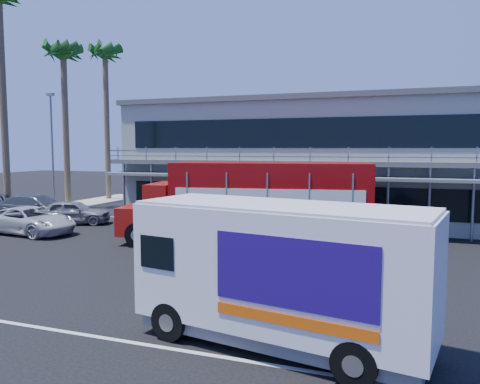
% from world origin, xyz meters
% --- Properties ---
extents(ground, '(120.00, 120.00, 0.00)m').
position_xyz_m(ground, '(0.00, 0.00, 0.00)').
color(ground, black).
rests_on(ground, ground).
extents(building, '(22.40, 12.00, 7.30)m').
position_xyz_m(building, '(3.00, 14.94, 3.66)').
color(building, '#A0A698').
rests_on(building, ground).
extents(palm_e, '(2.80, 2.80, 12.25)m').
position_xyz_m(palm_e, '(-14.70, 13.00, 10.57)').
color(palm_e, brown).
rests_on(palm_e, ground).
extents(palm_f, '(2.80, 2.80, 13.25)m').
position_xyz_m(palm_f, '(-15.10, 18.50, 11.47)').
color(palm_f, brown).
rests_on(palm_f, ground).
extents(light_pole_far, '(0.50, 0.25, 8.09)m').
position_xyz_m(light_pole_far, '(-14.20, 11.00, 4.50)').
color(light_pole_far, gray).
rests_on(light_pole_far, ground).
extents(red_truck, '(11.43, 4.36, 3.76)m').
position_xyz_m(red_truck, '(2.24, 4.88, 2.07)').
color(red_truck, '#A4130D').
rests_on(red_truck, ground).
extents(white_van, '(6.78, 3.31, 3.17)m').
position_xyz_m(white_van, '(6.08, -5.00, 1.68)').
color(white_van, white).
rests_on(white_van, ground).
extents(parked_car_c, '(5.20, 2.79, 1.39)m').
position_xyz_m(parked_car_c, '(-9.50, 3.90, 0.69)').
color(parked_car_c, '#B9B9BB').
rests_on(parked_car_c, ground).
extents(parked_car_d, '(5.77, 3.32, 1.57)m').
position_xyz_m(parked_car_d, '(-12.50, 7.60, 0.79)').
color(parked_car_d, '#343B46').
rests_on(parked_car_d, ground).
extents(parked_car_e, '(4.46, 3.12, 1.41)m').
position_xyz_m(parked_car_e, '(-9.50, 7.20, 0.71)').
color(parked_car_e, slate).
rests_on(parked_car_e, ground).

